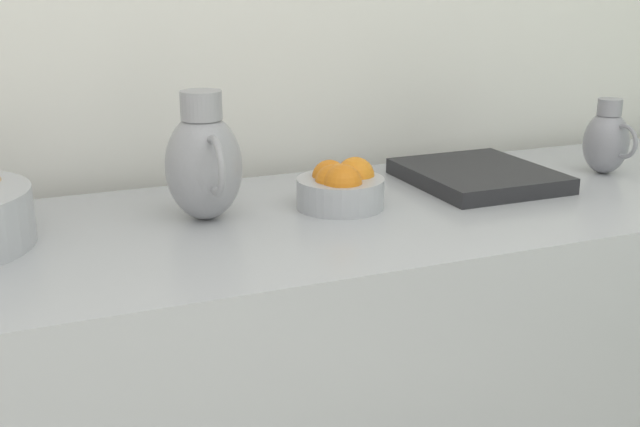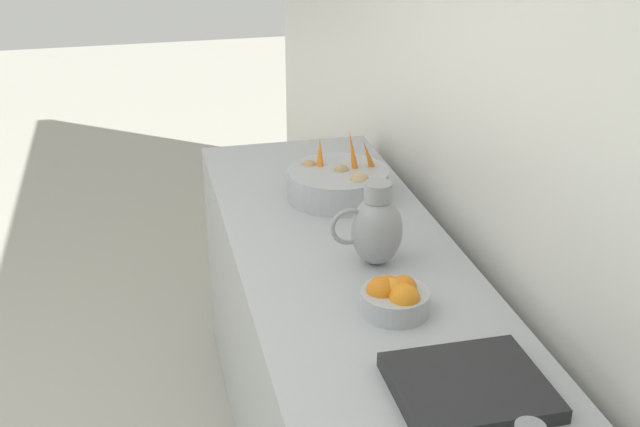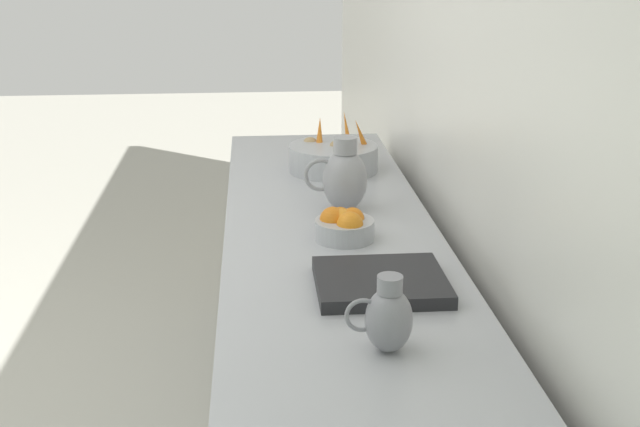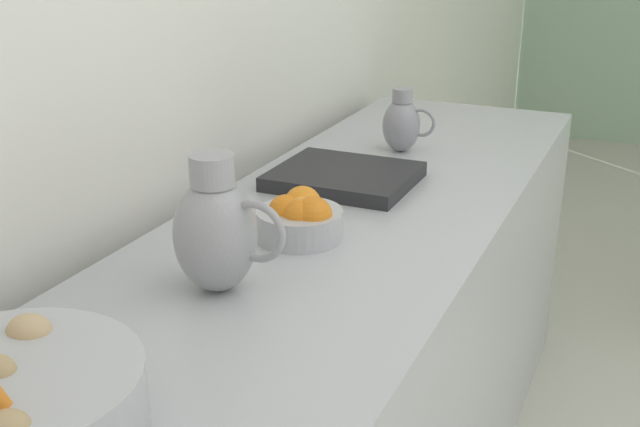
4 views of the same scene
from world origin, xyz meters
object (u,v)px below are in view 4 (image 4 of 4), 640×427
metal_pitcher_tall (217,231)px  metal_pitcher_short (402,123)px  vegetable_colander (7,406)px  orange_bowl (301,218)px

metal_pitcher_tall → metal_pitcher_short: size_ratio=1.40×
vegetable_colander → orange_bowl: vegetable_colander is taller
vegetable_colander → metal_pitcher_tall: 0.50m
metal_pitcher_short → metal_pitcher_tall: bearing=-90.7°
metal_pitcher_short → vegetable_colander: bearing=-91.0°
orange_bowl → metal_pitcher_tall: (-0.03, -0.28, 0.07)m
orange_bowl → metal_pitcher_short: metal_pitcher_short is taller
vegetable_colander → metal_pitcher_short: bearing=89.0°
metal_pitcher_tall → metal_pitcher_short: bearing=89.3°
vegetable_colander → metal_pitcher_short: 1.48m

